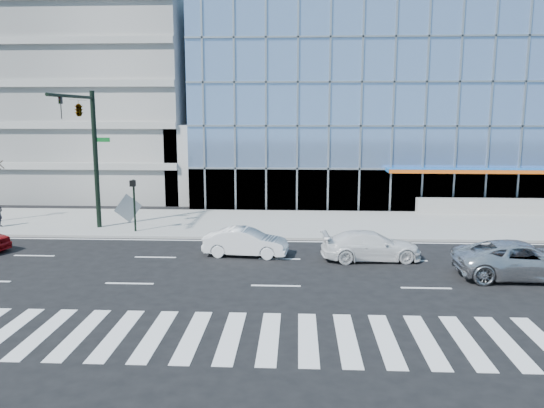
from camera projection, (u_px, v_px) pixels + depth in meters
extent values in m
plane|color=black|center=(279.00, 259.00, 25.31)|extent=(160.00, 160.00, 0.00)
cube|color=gray|center=(284.00, 223.00, 33.18)|extent=(120.00, 8.00, 0.15)
cube|color=#7FA1D4|center=(440.00, 106.00, 48.97)|extent=(42.00, 26.00, 15.00)
cube|color=gray|center=(78.00, 80.00, 50.17)|extent=(24.00, 24.00, 20.00)
cube|color=gray|center=(213.00, 162.00, 42.81)|extent=(6.00, 8.00, 6.00)
cube|color=gray|center=(121.00, 13.00, 91.58)|extent=(14.00, 14.00, 48.00)
cylinder|color=black|center=(96.00, 160.00, 31.04)|extent=(0.28, 0.28, 8.00)
cylinder|color=black|center=(72.00, 96.00, 27.68)|extent=(0.18, 5.60, 0.18)
imported|color=black|center=(61.00, 108.00, 26.40)|extent=(0.18, 0.22, 1.10)
imported|color=black|center=(79.00, 108.00, 28.57)|extent=(0.48, 2.24, 0.90)
cube|color=#0C591E|center=(102.00, 140.00, 30.82)|extent=(0.90, 0.05, 0.25)
cylinder|color=black|center=(134.00, 206.00, 30.36)|extent=(0.12, 0.12, 3.00)
cube|color=black|center=(133.00, 183.00, 29.99)|extent=(0.30, 0.25, 0.35)
imported|color=silver|center=(523.00, 260.00, 22.28)|extent=(5.62, 2.65, 1.55)
imported|color=white|center=(371.00, 246.00, 25.09)|extent=(4.84, 2.29, 1.36)
imported|color=white|center=(246.00, 242.00, 25.82)|extent=(4.21, 1.83, 1.35)
cube|color=#9B9B9B|center=(128.00, 208.00, 32.81)|extent=(1.40, 1.28, 1.83)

